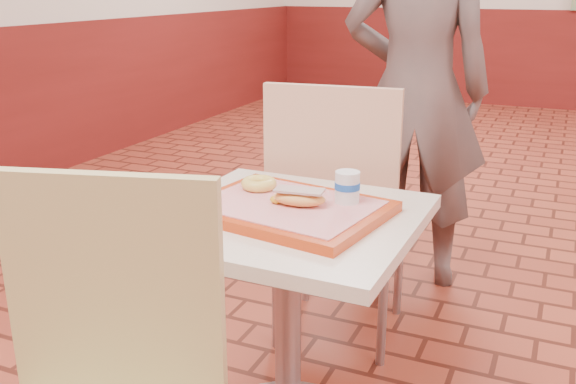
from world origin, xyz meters
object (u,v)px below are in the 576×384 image
at_px(customer, 416,90).
at_px(long_john_donut, 298,198).
at_px(main_table, 288,293).
at_px(paper_cup, 347,187).
at_px(serving_tray, 288,209).
at_px(ring_donut, 259,183).
at_px(chair_main_back, 338,203).

xyz_separation_m(customer, long_john_donut, (-0.01, -1.21, -0.10)).
relative_size(main_table, paper_cup, 8.42).
xyz_separation_m(customer, paper_cup, (0.09, -1.14, -0.08)).
height_order(main_table, serving_tray, serving_tray).
distance_m(customer, ring_donut, 1.14).
distance_m(main_table, paper_cup, 0.33).
bearing_deg(serving_tray, long_john_donut, -6.04).
distance_m(main_table, chair_main_back, 0.56).
relative_size(chair_main_back, customer, 0.57).
bearing_deg(long_john_donut, chair_main_back, 98.86).
bearing_deg(serving_tray, chair_main_back, 96.00).
relative_size(customer, long_john_donut, 11.13).
relative_size(ring_donut, long_john_donut, 0.65).
distance_m(serving_tray, long_john_donut, 0.05).
bearing_deg(serving_tray, paper_cup, 27.82).
bearing_deg(serving_tray, customer, 87.95).
bearing_deg(paper_cup, ring_donut, 177.94).
bearing_deg(customer, serving_tray, 76.35).
bearing_deg(customer, paper_cup, 83.00).
xyz_separation_m(chair_main_back, serving_tray, (0.06, -0.56, 0.17)).
xyz_separation_m(main_table, paper_cup, (0.13, 0.07, 0.29)).
bearing_deg(paper_cup, serving_tray, -152.18).
height_order(chair_main_back, serving_tray, chair_main_back).
height_order(serving_tray, long_john_donut, long_john_donut).
relative_size(main_table, serving_tray, 1.45).
bearing_deg(long_john_donut, ring_donut, 151.22).
xyz_separation_m(chair_main_back, customer, (0.10, 0.65, 0.30)).
bearing_deg(customer, long_john_donut, 77.72).
distance_m(main_table, serving_tray, 0.24).
bearing_deg(main_table, paper_cup, 27.82).
bearing_deg(main_table, chair_main_back, 96.00).
bearing_deg(customer, ring_donut, 70.03).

